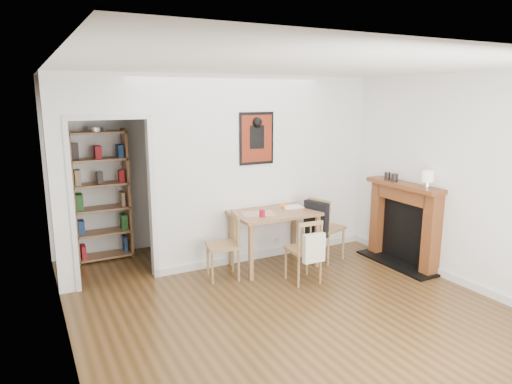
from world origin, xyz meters
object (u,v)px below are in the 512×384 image
mantel_lamp (428,177)px  orange_fruit (283,206)px  chair_right (325,227)px  chair_front (304,250)px  bookshelf (101,197)px  fireplace (404,221)px  ceramic_jar_b (387,176)px  notebook (292,207)px  chair_left (223,246)px  dining_table (274,218)px  ceramic_jar_a (395,177)px  red_glass (262,213)px

mantel_lamp → orange_fruit: bearing=138.5°
chair_right → chair_front: 0.89m
bookshelf → fireplace: bearing=-30.1°
bookshelf → mantel_lamp: bookshelf is taller
ceramic_jar_b → notebook: bearing=156.8°
mantel_lamp → chair_right: bearing=129.3°
chair_left → notebook: size_ratio=3.06×
fireplace → dining_table: bearing=156.3°
chair_right → notebook: chair_right is taller
dining_table → ceramic_jar_a: ceramic_jar_a is taller
dining_table → ceramic_jar_b: size_ratio=10.67×
chair_left → notebook: chair_left is taller
chair_front → red_glass: bearing=124.8°
chair_left → red_glass: bearing=-9.5°
red_glass → mantel_lamp: mantel_lamp is taller
dining_table → bookshelf: bearing=145.1°
orange_fruit → notebook: size_ratio=0.25×
red_glass → mantel_lamp: bearing=-27.4°
fireplace → red_glass: 2.04m
orange_fruit → chair_right: bearing=-21.3°
dining_table → chair_left: bearing=-175.3°
bookshelf → ceramic_jar_a: 4.14m
chair_left → ceramic_jar_b: size_ratio=8.14×
orange_fruit → ceramic_jar_b: (1.38, -0.55, 0.40)m
chair_right → fireplace: fireplace is taller
chair_left → fireplace: size_ratio=0.70×
chair_left → chair_front: 1.04m
chair_front → notebook: (0.28, 0.74, 0.37)m
chair_left → orange_fruit: 1.09m
notebook → bookshelf: bearing=151.0°
fireplace → mantel_lamp: size_ratio=5.46×
notebook → fireplace: bearing=-32.1°
chair_right → dining_table: bearing=171.9°
ceramic_jar_a → chair_right: bearing=149.6°
bookshelf → orange_fruit: size_ratio=26.12×
ceramic_jar_a → chair_left: bearing=167.7°
orange_fruit → ceramic_jar_b: ceramic_jar_b is taller
dining_table → ceramic_jar_b: ceramic_jar_b is taller
orange_fruit → chair_left: bearing=-170.1°
fireplace → ceramic_jar_b: bearing=104.4°
fireplace → red_glass: size_ratio=12.89×
orange_fruit → mantel_lamp: 1.94m
chair_left → ceramic_jar_a: bearing=-12.3°
dining_table → notebook: size_ratio=4.01×
dining_table → fireplace: fireplace is taller
notebook → chair_left: bearing=-171.9°
fireplace → ceramic_jar_a: size_ratio=11.21×
red_glass → ceramic_jar_a: ceramic_jar_a is taller
bookshelf → orange_fruit: bookshelf is taller
red_glass → chair_front: bearing=-55.2°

